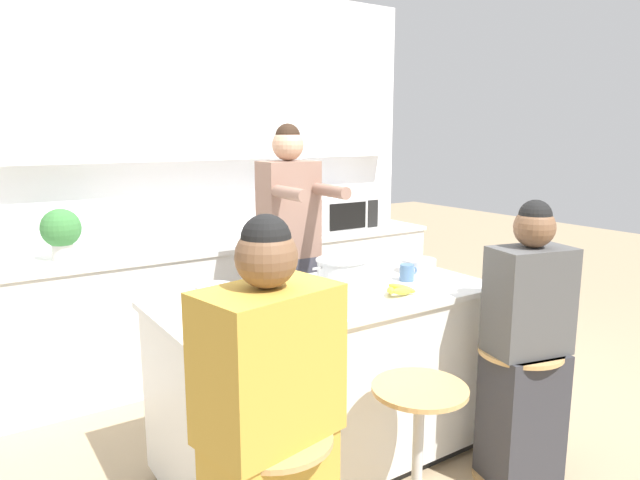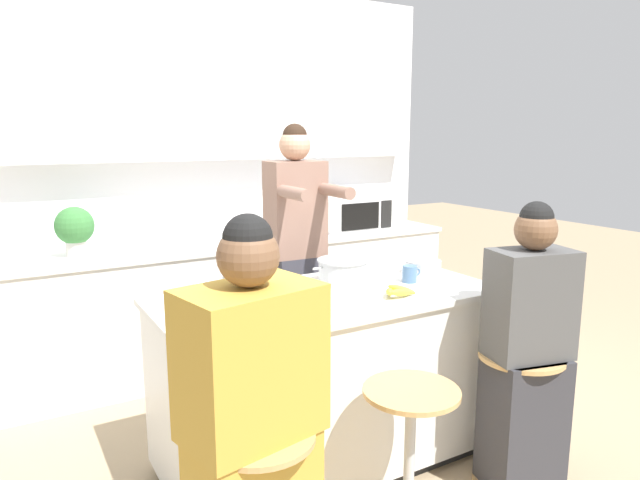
% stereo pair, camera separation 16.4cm
% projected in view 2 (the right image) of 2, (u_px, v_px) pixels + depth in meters
% --- Properties ---
extents(ground_plane, '(16.00, 16.00, 0.00)m').
position_uv_depth(ground_plane, '(328.00, 460.00, 2.90)').
color(ground_plane, tan).
extents(wall_back, '(3.83, 0.22, 2.70)m').
position_uv_depth(wall_back, '(203.00, 147.00, 4.12)').
color(wall_back, white).
rests_on(wall_back, ground_plane).
extents(back_counter, '(3.55, 0.61, 0.89)m').
position_uv_depth(back_counter, '(222.00, 303.00, 4.07)').
color(back_counter, white).
rests_on(back_counter, ground_plane).
extents(kitchen_island, '(1.65, 0.78, 0.88)m').
position_uv_depth(kitchen_island, '(328.00, 378.00, 2.82)').
color(kitchen_island, black).
rests_on(kitchen_island, ground_plane).
extents(bar_stool_center, '(0.39, 0.39, 0.65)m').
position_uv_depth(bar_stool_center, '(409.00, 456.00, 2.29)').
color(bar_stool_center, tan).
rests_on(bar_stool_center, ground_plane).
extents(bar_stool_rightmost, '(0.39, 0.39, 0.65)m').
position_uv_depth(bar_stool_rightmost, '(518.00, 413.00, 2.64)').
color(bar_stool_rightmost, tan).
rests_on(bar_stool_rightmost, ground_plane).
extents(person_cooking, '(0.35, 0.55, 1.70)m').
position_uv_depth(person_cooking, '(296.00, 265.00, 3.46)').
color(person_cooking, '#383842').
rests_on(person_cooking, ground_plane).
extents(person_wrapped_blanket, '(0.49, 0.37, 1.40)m').
position_uv_depth(person_wrapped_blanket, '(252.00, 431.00, 1.91)').
color(person_wrapped_blanket, gold).
rests_on(person_wrapped_blanket, ground_plane).
extents(person_seated_near, '(0.40, 0.33, 1.35)m').
position_uv_depth(person_seated_near, '(526.00, 363.00, 2.57)').
color(person_seated_near, '#333338').
rests_on(person_seated_near, ground_plane).
extents(cooking_pot, '(0.35, 0.26, 0.13)m').
position_uv_depth(cooking_pot, '(343.00, 271.00, 2.91)').
color(cooking_pot, '#B7BABC').
rests_on(cooking_pot, kitchen_island).
extents(fruit_bowl, '(0.18, 0.18, 0.07)m').
position_uv_depth(fruit_bowl, '(214.00, 290.00, 2.67)').
color(fruit_bowl, '#B7BABC').
rests_on(fruit_bowl, kitchen_island).
extents(mixing_bowl_steel, '(0.20, 0.20, 0.07)m').
position_uv_depth(mixing_bowl_steel, '(423.00, 267.00, 3.12)').
color(mixing_bowl_steel, '#B7BABC').
rests_on(mixing_bowl_steel, kitchen_island).
extents(coffee_cup_near, '(0.11, 0.08, 0.09)m').
position_uv_depth(coffee_cup_near, '(410.00, 274.00, 2.94)').
color(coffee_cup_near, '#4C7099').
rests_on(coffee_cup_near, kitchen_island).
extents(banana_bunch, '(0.19, 0.13, 0.06)m').
position_uv_depth(banana_bunch, '(397.00, 291.00, 2.68)').
color(banana_bunch, yellow).
rests_on(banana_bunch, kitchen_island).
extents(microwave, '(0.54, 0.36, 0.27)m').
position_uv_depth(microwave, '(353.00, 213.00, 4.47)').
color(microwave, white).
rests_on(microwave, back_counter).
extents(potted_plant, '(0.23, 0.23, 0.31)m').
position_uv_depth(potted_plant, '(75.00, 228.00, 3.50)').
color(potted_plant, beige).
rests_on(potted_plant, back_counter).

